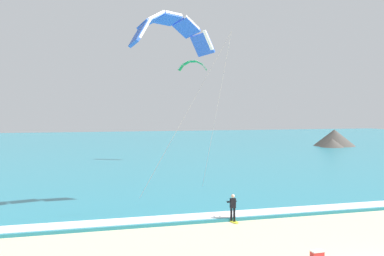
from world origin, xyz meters
name	(u,v)px	position (x,y,z in m)	size (l,w,h in m)	color
sea	(134,146)	(0.00, 70.14, 0.10)	(200.00, 120.00, 0.20)	teal
surf_foam	(272,211)	(0.00, 11.14, 0.22)	(200.00, 1.62, 0.04)	white
surfboard	(233,221)	(-3.17, 10.17, 0.03)	(0.51, 1.42, 0.09)	yellow
kitesurfer	(233,206)	(-3.17, 10.18, 0.94)	(0.55, 0.53, 1.69)	black
kite_primary	(171,29)	(-5.94, 14.83, 12.45)	(6.83, 6.44, 12.37)	blue
kite_distant	(193,64)	(3.82, 43.07, 13.15)	(3.75, 2.59, 1.44)	green
headland_right	(334,139)	(36.07, 58.20, 1.54)	(8.78, 9.13, 3.33)	#47423D
cooler_box	(317,255)	(-2.00, 2.54, 0.20)	(0.58, 0.38, 0.40)	red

